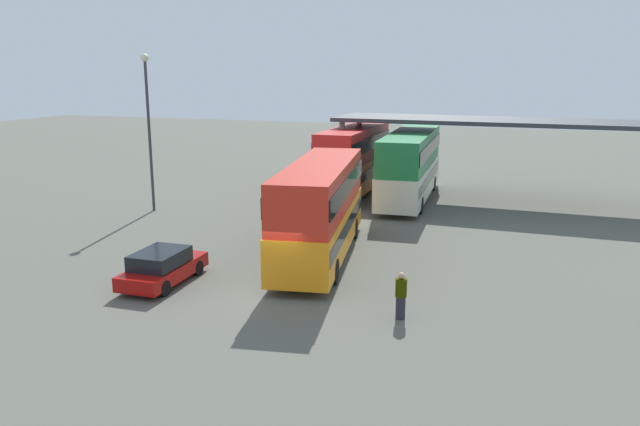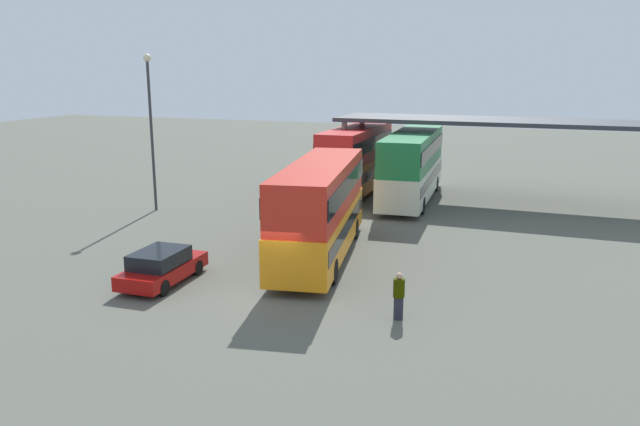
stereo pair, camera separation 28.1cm
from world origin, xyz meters
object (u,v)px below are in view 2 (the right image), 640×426
(double_decker_main, at_px, (320,206))
(double_decker_near_canopy, at_px, (356,158))
(lamppost_tall, at_px, (151,115))
(pedestrian_waiting, at_px, (399,296))
(double_decker_mid_row, at_px, (412,164))
(parked_hatchback, at_px, (162,266))

(double_decker_main, distance_m, double_decker_near_canopy, 14.34)
(lamppost_tall, xyz_separation_m, pedestrian_waiting, (17.01, -11.21, -4.71))
(double_decker_near_canopy, distance_m, pedestrian_waiting, 21.16)
(double_decker_near_canopy, height_order, pedestrian_waiting, double_decker_near_canopy)
(double_decker_mid_row, bearing_deg, lamppost_tall, 116.49)
(double_decker_mid_row, bearing_deg, double_decker_main, 171.01)
(pedestrian_waiting, bearing_deg, lamppost_tall, 30.77)
(double_decker_near_canopy, xyz_separation_m, pedestrian_waiting, (7.34, -19.79, -1.59))
(double_decker_mid_row, relative_size, lamppost_tall, 1.30)
(parked_hatchback, bearing_deg, pedestrian_waiting, -93.74)
(parked_hatchback, bearing_deg, double_decker_mid_row, -19.08)
(parked_hatchback, relative_size, lamppost_tall, 0.46)
(lamppost_tall, bearing_deg, double_decker_main, -24.36)
(double_decker_mid_row, bearing_deg, pedestrian_waiting, -172.86)
(double_decker_main, distance_m, pedestrian_waiting, 7.58)
(lamppost_tall, bearing_deg, parked_hatchback, -54.87)
(parked_hatchback, height_order, pedestrian_waiting, pedestrian_waiting)
(double_decker_main, relative_size, parked_hatchback, 2.69)
(double_decker_mid_row, distance_m, pedestrian_waiting, 19.31)
(parked_hatchback, relative_size, double_decker_near_canopy, 0.40)
(lamppost_tall, bearing_deg, double_decker_mid_row, 29.69)
(double_decker_main, bearing_deg, double_decker_near_canopy, 0.80)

